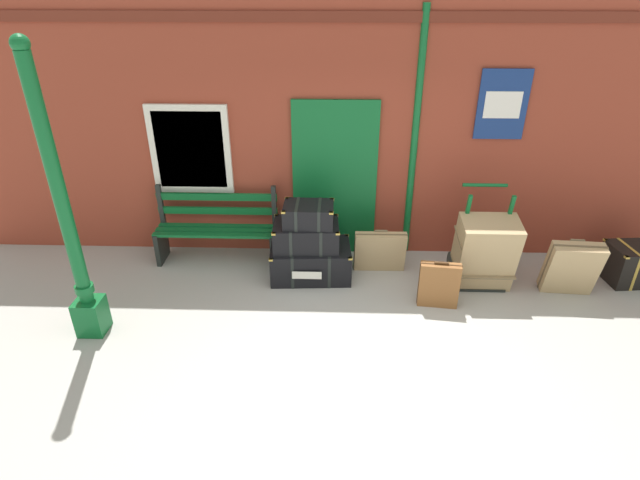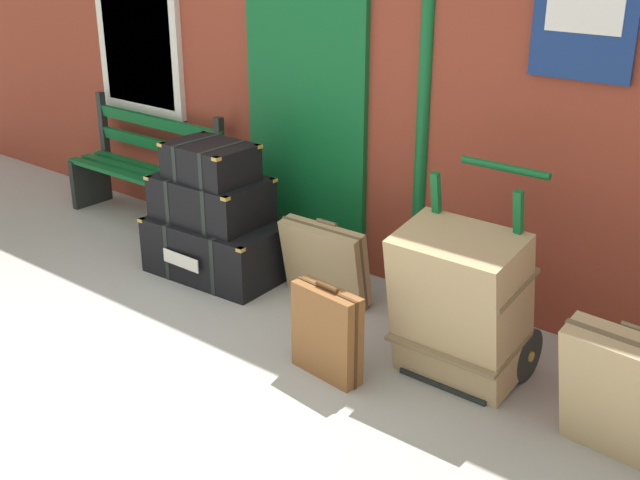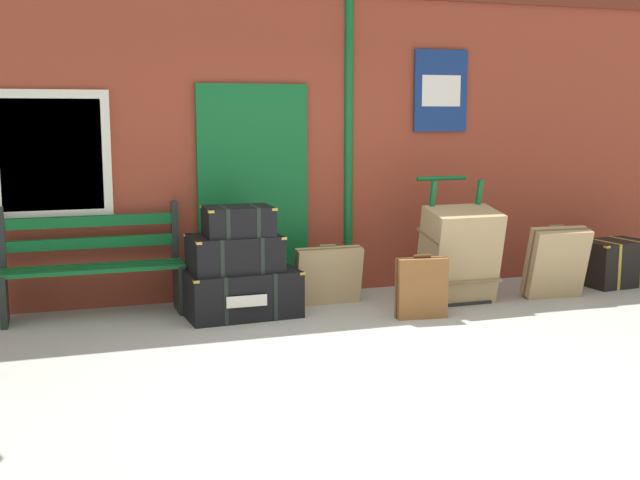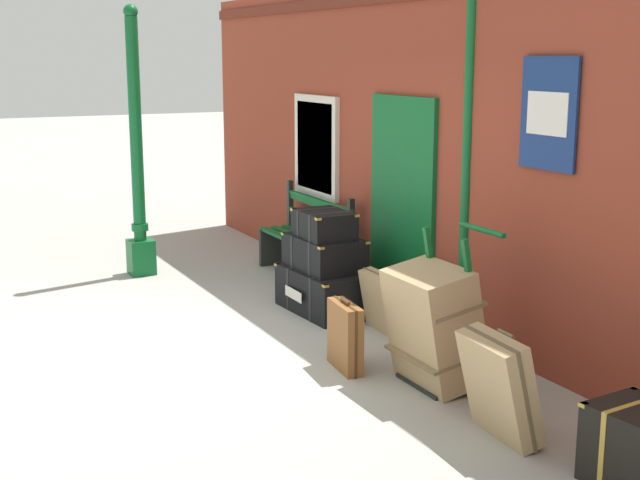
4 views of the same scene
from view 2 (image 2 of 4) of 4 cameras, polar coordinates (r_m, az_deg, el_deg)
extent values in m
plane|color=#A3A099|center=(4.75, -17.90, -10.86)|extent=(60.00, 60.00, 0.00)
cube|color=brown|center=(5.86, 2.06, 13.33)|extent=(10.40, 0.30, 3.20)
cube|color=#0F5B28|center=(6.00, -1.03, 8.18)|extent=(1.10, 0.05, 2.10)
cube|color=#093718|center=(5.99, -1.11, 8.16)|extent=(0.06, 0.02, 2.10)
cube|color=silver|center=(7.24, -12.73, 13.33)|extent=(1.04, 0.06, 1.16)
cube|color=silver|center=(7.22, -12.85, 13.30)|extent=(0.88, 0.02, 1.00)
cylinder|color=#0F5B28|center=(5.32, 7.54, 12.24)|extent=(0.09, 0.09, 3.14)
cube|color=navy|center=(4.79, 18.42, 15.69)|extent=(0.60, 0.02, 0.84)
cube|color=white|center=(4.78, 18.35, 15.68)|extent=(0.44, 0.01, 0.32)
cube|color=#0F5B28|center=(6.94, -13.43, 4.40)|extent=(1.60, 0.09, 0.04)
cube|color=#0F5B28|center=(7.03, -12.54, 4.69)|extent=(1.60, 0.09, 0.04)
cube|color=#0F5B28|center=(7.11, -11.66, 4.96)|extent=(1.60, 0.09, 0.04)
cube|color=#0F5B28|center=(7.09, -11.42, 6.63)|extent=(1.60, 0.05, 0.10)
cube|color=#0F5B28|center=(7.04, -11.54, 8.19)|extent=(1.60, 0.05, 0.10)
cube|color=black|center=(7.68, -15.99, 4.09)|extent=(0.06, 0.40, 0.45)
cube|color=black|center=(7.66, -15.17, 8.06)|extent=(0.06, 0.06, 0.56)
cube|color=black|center=(6.55, -8.17, 1.61)|extent=(0.06, 0.40, 0.45)
cube|color=black|center=(6.52, -7.13, 6.26)|extent=(0.06, 0.06, 0.56)
cube|color=black|center=(5.99, -7.18, -0.48)|extent=(1.04, 0.70, 0.42)
cube|color=black|center=(6.14, -8.73, 0.00)|extent=(0.07, 0.65, 0.43)
cube|color=black|center=(5.85, -5.56, -0.98)|extent=(0.07, 0.65, 0.43)
cube|color=#B79338|center=(6.05, -12.55, 1.39)|extent=(0.05, 0.05, 0.02)
cube|color=#B79338|center=(5.41, -5.67, -0.69)|extent=(0.05, 0.05, 0.02)
cube|color=#B79338|center=(6.44, -8.63, 2.96)|extent=(0.05, 0.05, 0.02)
cube|color=#B79338|center=(5.84, -1.81, 1.17)|extent=(0.05, 0.05, 0.02)
cube|color=silver|center=(5.80, -9.88, -1.45)|extent=(0.36, 0.01, 0.10)
cube|color=black|center=(5.90, -7.73, 2.96)|extent=(0.82, 0.57, 0.32)
cube|color=black|center=(6.02, -8.97, 3.29)|extent=(0.06, 0.55, 0.33)
cube|color=black|center=(5.78, -6.44, 2.61)|extent=(0.06, 0.55, 0.33)
cube|color=#B79338|center=(5.95, -12.12, 4.35)|extent=(0.05, 0.05, 0.02)
cube|color=#B79338|center=(5.43, -6.74, 2.95)|extent=(0.05, 0.05, 0.02)
cube|color=#B79338|center=(6.28, -8.73, 5.52)|extent=(0.05, 0.05, 0.02)
cube|color=#B79338|center=(5.78, -3.36, 4.28)|extent=(0.05, 0.05, 0.02)
cube|color=black|center=(5.77, -7.79, 5.55)|extent=(0.61, 0.45, 0.26)
cube|color=black|center=(5.87, -8.70, 5.78)|extent=(0.04, 0.45, 0.27)
cube|color=black|center=(5.68, -6.86, 5.32)|extent=(0.04, 0.45, 0.27)
cube|color=#B79338|center=(5.82, -11.20, 6.68)|extent=(0.05, 0.05, 0.02)
cube|color=#B79338|center=(5.41, -7.38, 5.74)|extent=(0.05, 0.05, 0.02)
cube|color=#B79338|center=(6.07, -8.28, 7.52)|extent=(0.05, 0.05, 0.02)
cube|color=#B79338|center=(5.68, -4.43, 6.66)|extent=(0.05, 0.05, 0.02)
cube|color=black|center=(4.77, 9.45, -9.58)|extent=(0.56, 0.28, 0.03)
cube|color=#0F5B28|center=(4.77, 8.51, -1.69)|extent=(0.04, 0.27, 1.19)
cube|color=#0F5B28|center=(4.56, 13.89, -3.27)|extent=(0.04, 0.27, 1.19)
cylinder|color=#0F5B28|center=(4.65, 13.02, 5.03)|extent=(0.54, 0.04, 0.04)
cylinder|color=black|center=(5.04, 7.90, -5.78)|extent=(0.04, 0.32, 0.32)
cylinder|color=#B79338|center=(5.04, 7.90, -5.78)|extent=(0.07, 0.06, 0.06)
cylinder|color=black|center=(4.79, 14.49, -7.93)|extent=(0.04, 0.32, 0.32)
cylinder|color=#B79338|center=(4.79, 14.49, -7.93)|extent=(0.07, 0.06, 0.06)
cube|color=tan|center=(4.57, 9.94, -4.59)|extent=(0.68, 0.59, 0.94)
cube|color=olive|center=(4.66, 9.78, -6.73)|extent=(0.70, 0.46, 0.11)
cube|color=olive|center=(4.48, 10.10, -2.37)|extent=(0.70, 0.46, 0.11)
cube|color=brown|center=(4.63, 0.49, -6.61)|extent=(0.47, 0.19, 0.55)
cylinder|color=#4F3018|center=(4.50, 0.50, -3.35)|extent=(0.16, 0.05, 0.03)
cube|color=#482C16|center=(4.63, 0.49, -6.61)|extent=(0.47, 0.07, 0.56)
cube|color=tan|center=(5.51, 0.35, -1.60)|extent=(0.65, 0.24, 0.56)
cylinder|color=brown|center=(5.41, 0.48, 1.25)|extent=(0.16, 0.03, 0.03)
cube|color=brown|center=(5.51, 0.35, -1.60)|extent=(0.67, 0.13, 0.55)
cube|color=tan|center=(4.17, 20.86, -10.39)|extent=(0.61, 0.39, 0.72)
cylinder|color=brown|center=(4.03, 21.70, -5.88)|extent=(0.16, 0.04, 0.03)
cube|color=brown|center=(4.17, 20.86, -10.39)|extent=(0.61, 0.24, 0.69)
camera|label=1|loc=(4.21, -81.41, 16.93)|focal=28.05mm
camera|label=3|loc=(6.51, -78.96, -2.08)|focal=45.09mm
camera|label=4|loc=(3.35, 126.70, -14.39)|focal=49.18mm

